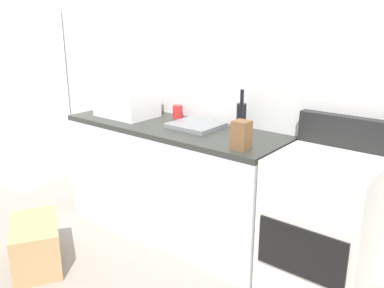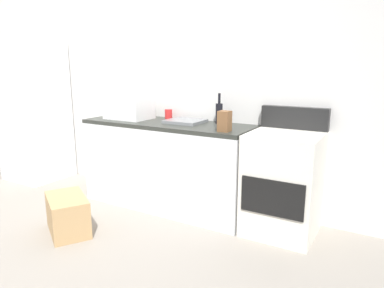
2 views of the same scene
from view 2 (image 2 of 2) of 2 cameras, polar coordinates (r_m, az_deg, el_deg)
name	(u,v)px [view 2 (image 2 of 2)]	position (r m, az deg, el deg)	size (l,w,h in m)	color
ground_plane	(57,246)	(3.23, -21.05, -15.23)	(6.00, 6.00, 0.00)	gray
wall_back	(162,81)	(4.01, -4.92, 10.24)	(5.00, 0.10, 2.60)	silver
kitchen_counter	(168,165)	(3.69, -3.98, -3.35)	(1.80, 0.60, 0.90)	silver
refrigerator	(34,111)	(5.00, -24.32, 4.89)	(0.68, 0.66, 1.78)	white
stove_oven	(283,182)	(3.19, 14.62, -5.98)	(0.60, 0.61, 1.10)	silver
microwave	(129,106)	(3.87, -10.21, 6.07)	(0.46, 0.34, 0.27)	white
sink_basin	(185,121)	(3.54, -1.11, 3.73)	(0.36, 0.32, 0.03)	slate
wine_bottle	(219,113)	(3.49, 4.43, 5.13)	(0.07, 0.07, 0.30)	black
coffee_mug	(169,114)	(3.83, -3.84, 4.89)	(0.08, 0.08, 0.10)	red
knife_block	(225,121)	(3.07, 5.32, 3.71)	(0.10, 0.10, 0.18)	brown
cardboard_box_large	(68,214)	(3.38, -19.58, -10.74)	(0.50, 0.31, 0.33)	tan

